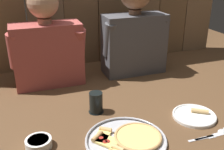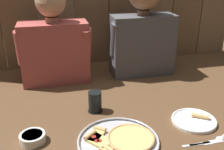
# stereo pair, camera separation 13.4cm
# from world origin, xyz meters

# --- Properties ---
(ground_plane) EXTENTS (3.20, 3.20, 0.00)m
(ground_plane) POSITION_xyz_m (0.00, 0.00, 0.00)
(ground_plane) COLOR brown
(pizza_tray) EXTENTS (0.35, 0.35, 0.03)m
(pizza_tray) POSITION_xyz_m (-0.05, -0.20, 0.01)
(pizza_tray) COLOR #B2B2B7
(pizza_tray) RESTS_ON ground
(dinner_plate) EXTENTS (0.21, 0.21, 0.03)m
(dinner_plate) POSITION_xyz_m (0.32, -0.13, 0.01)
(dinner_plate) COLOR white
(dinner_plate) RESTS_ON ground
(drinking_glass) EXTENTS (0.08, 0.08, 0.11)m
(drinking_glass) POSITION_xyz_m (-0.11, 0.08, 0.05)
(drinking_glass) COLOR black
(drinking_glass) RESTS_ON ground
(dipping_bowl) EXTENTS (0.11, 0.11, 0.04)m
(dipping_bowl) POSITION_xyz_m (-0.41, -0.11, 0.02)
(dipping_bowl) COLOR white
(dipping_bowl) RESTS_ON ground
(table_fork) EXTENTS (0.13, 0.02, 0.01)m
(table_fork) POSITION_xyz_m (0.26, -0.29, 0.00)
(table_fork) COLOR silver
(table_fork) RESTS_ON ground
(table_knife) EXTENTS (0.16, 0.02, 0.01)m
(table_knife) POSITION_xyz_m (0.30, -0.29, 0.00)
(table_knife) COLOR silver
(table_knife) RESTS_ON ground
(table_spoon) EXTENTS (0.14, 0.07, 0.01)m
(table_spoon) POSITION_xyz_m (0.39, -0.27, 0.00)
(table_spoon) COLOR silver
(table_spoon) RESTS_ON ground
(diner_left) EXTENTS (0.44, 0.20, 0.59)m
(diner_left) POSITION_xyz_m (-0.28, 0.50, 0.27)
(diner_left) COLOR #AD4C47
(diner_left) RESTS_ON ground
(diner_right) EXTENTS (0.44, 0.21, 0.63)m
(diner_right) POSITION_xyz_m (0.28, 0.50, 0.30)
(diner_right) COLOR #4C4C51
(diner_right) RESTS_ON ground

